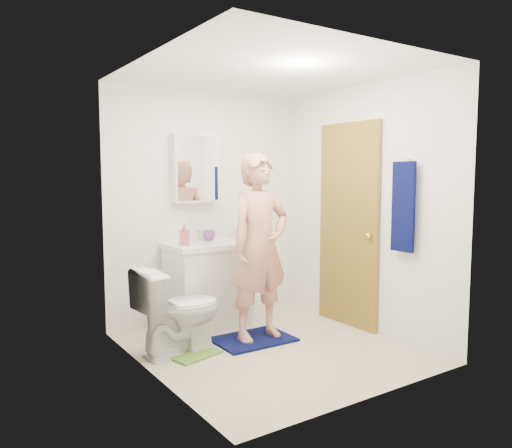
{
  "coord_description": "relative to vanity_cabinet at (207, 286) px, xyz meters",
  "views": [
    {
      "loc": [
        -2.49,
        -3.51,
        1.53
      ],
      "look_at": [
        0.01,
        0.25,
        1.09
      ],
      "focal_mm": 35.0,
      "sensor_mm": 36.0,
      "label": 1
    }
  ],
  "objects": [
    {
      "name": "bath_mat",
      "position": [
        0.13,
        -0.67,
        -0.39
      ],
      "size": [
        0.72,
        0.52,
        0.02
      ],
      "primitive_type": "cube",
      "rotation": [
        0.0,
        0.0,
        -0.02
      ],
      "color": "#060B3D",
      "rests_on": "floor"
    },
    {
      "name": "towel",
      "position": [
        1.18,
        -1.48,
        0.85
      ],
      "size": [
        0.03,
        0.24,
        0.8
      ],
      "primitive_type": "cube",
      "color": "#060B3D",
      "rests_on": "wall_right"
    },
    {
      "name": "medicine_cabinet",
      "position": [
        0.0,
        0.22,
        1.2
      ],
      "size": [
        0.5,
        0.12,
        0.7
      ],
      "primitive_type": "cube",
      "color": "white",
      "rests_on": "wall_back"
    },
    {
      "name": "wall_right",
      "position": [
        1.26,
        -0.91,
        0.8
      ],
      "size": [
        0.02,
        2.4,
        2.4
      ],
      "primitive_type": "cube",
      "color": "white",
      "rests_on": "ground"
    },
    {
      "name": "towel_hook",
      "position": [
        1.22,
        -1.48,
        1.27
      ],
      "size": [
        0.06,
        0.02,
        0.02
      ],
      "primitive_type": "cylinder",
      "rotation": [
        0.0,
        1.57,
        0.0
      ],
      "color": "silver",
      "rests_on": "wall_right"
    },
    {
      "name": "floor",
      "position": [
        0.15,
        -0.91,
        -0.41
      ],
      "size": [
        2.2,
        2.4,
        0.02
      ],
      "primitive_type": "cube",
      "color": "beige",
      "rests_on": "ground"
    },
    {
      "name": "faucet",
      "position": [
        0.0,
        0.18,
        0.51
      ],
      "size": [
        0.03,
        0.03,
        0.12
      ],
      "primitive_type": "cylinder",
      "color": "silver",
      "rests_on": "countertop"
    },
    {
      "name": "wall_left",
      "position": [
        -0.96,
        -0.91,
        0.8
      ],
      "size": [
        0.02,
        2.4,
        2.4
      ],
      "primitive_type": "cube",
      "color": "white",
      "rests_on": "ground"
    },
    {
      "name": "door",
      "position": [
        1.22,
        -0.76,
        0.62
      ],
      "size": [
        0.05,
        0.8,
        2.05
      ],
      "primitive_type": "cube",
      "color": "olive",
      "rests_on": "ground"
    },
    {
      "name": "green_rug",
      "position": [
        -0.51,
        -0.68,
        -0.39
      ],
      "size": [
        0.5,
        0.45,
        0.02
      ],
      "primitive_type": "cube",
      "rotation": [
        0.0,
        0.0,
        0.26
      ],
      "color": "#5E9030",
      "rests_on": "floor"
    },
    {
      "name": "soap_dispenser",
      "position": [
        -0.26,
        -0.03,
        0.55
      ],
      "size": [
        0.12,
        0.12,
        0.21
      ],
      "primitive_type": "imported",
      "rotation": [
        0.0,
        0.0,
        -0.34
      ],
      "color": "#BB5857",
      "rests_on": "countertop"
    },
    {
      "name": "toothbrush_cup",
      "position": [
        0.1,
        0.13,
        0.5
      ],
      "size": [
        0.15,
        0.15,
        0.1
      ],
      "primitive_type": "imported",
      "rotation": [
        0.0,
        0.0,
        -0.11
      ],
      "color": "#894292",
      "rests_on": "countertop"
    },
    {
      "name": "wall_front",
      "position": [
        0.15,
        -2.12,
        0.8
      ],
      "size": [
        2.2,
        0.02,
        2.4
      ],
      "primitive_type": "cube",
      "color": "white",
      "rests_on": "ground"
    },
    {
      "name": "sink_basin",
      "position": [
        0.0,
        0.0,
        0.44
      ],
      "size": [
        0.4,
        0.4,
        0.03
      ],
      "primitive_type": "cylinder",
      "color": "white",
      "rests_on": "countertop"
    },
    {
      "name": "wall_back",
      "position": [
        0.15,
        0.3,
        0.8
      ],
      "size": [
        2.2,
        0.02,
        2.4
      ],
      "primitive_type": "cube",
      "color": "white",
      "rests_on": "ground"
    },
    {
      "name": "toilet",
      "position": [
        -0.58,
        -0.59,
        -0.02
      ],
      "size": [
        0.78,
        0.49,
        0.76
      ],
      "primitive_type": "imported",
      "rotation": [
        0.0,
        0.0,
        1.66
      ],
      "color": "white",
      "rests_on": "floor"
    },
    {
      "name": "door_knob",
      "position": [
        1.18,
        -1.08,
        0.55
      ],
      "size": [
        0.07,
        0.07,
        0.07
      ],
      "primitive_type": "sphere",
      "color": "gold",
      "rests_on": "door"
    },
    {
      "name": "countertop",
      "position": [
        0.0,
        0.0,
        0.43
      ],
      "size": [
        0.79,
        0.59,
        0.05
      ],
      "primitive_type": "cube",
      "color": "white",
      "rests_on": "vanity_cabinet"
    },
    {
      "name": "ceiling",
      "position": [
        0.15,
        -0.91,
        2.01
      ],
      "size": [
        2.2,
        2.4,
        0.02
      ],
      "primitive_type": "cube",
      "color": "white",
      "rests_on": "ground"
    },
    {
      "name": "vanity_cabinet",
      "position": [
        0.0,
        0.0,
        0.0
      ],
      "size": [
        0.75,
        0.55,
        0.8
      ],
      "primitive_type": "cube",
      "color": "white",
      "rests_on": "floor"
    },
    {
      "name": "man",
      "position": [
        0.19,
        -0.68,
        0.48
      ],
      "size": [
        0.64,
        0.44,
        1.71
      ],
      "primitive_type": "imported",
      "rotation": [
        0.0,
        0.0,
        0.05
      ],
      "color": "tan",
      "rests_on": "bath_mat"
    },
    {
      "name": "mirror_panel",
      "position": [
        0.0,
        0.16,
        1.2
      ],
      "size": [
        0.46,
        0.01,
        0.66
      ],
      "primitive_type": "cube",
      "color": "white",
      "rests_on": "wall_back"
    }
  ]
}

